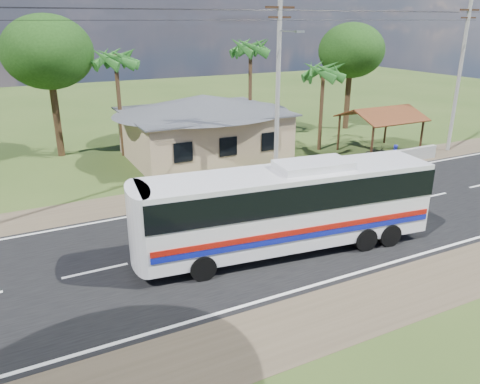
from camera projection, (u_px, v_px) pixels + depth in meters
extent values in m
plane|color=#2E4518|center=(292.00, 228.00, 21.94)|extent=(120.00, 120.00, 0.00)
cube|color=black|center=(292.00, 227.00, 21.93)|extent=(120.00, 10.00, 0.02)
cube|color=brown|center=(231.00, 186.00, 27.38)|extent=(120.00, 3.00, 0.01)
cube|color=brown|center=(391.00, 296.00, 16.49)|extent=(120.00, 3.00, 0.01)
cube|color=silver|center=(245.00, 196.00, 25.86)|extent=(120.00, 0.15, 0.01)
cube|color=silver|center=(358.00, 273.00, 17.99)|extent=(120.00, 0.15, 0.01)
cube|color=silver|center=(292.00, 227.00, 21.93)|extent=(120.00, 0.15, 0.01)
cube|color=tan|center=(204.00, 135.00, 32.69)|extent=(10.00, 8.00, 3.20)
cube|color=#4C4F54|center=(203.00, 111.00, 32.12)|extent=(10.60, 8.60, 0.10)
pyramid|color=#4C4F54|center=(203.00, 95.00, 31.72)|extent=(12.40, 10.00, 1.20)
cube|color=black|center=(183.00, 152.00, 28.02)|extent=(1.20, 0.08, 1.20)
cube|color=black|center=(228.00, 147.00, 29.29)|extent=(1.20, 0.08, 1.20)
cube|color=black|center=(270.00, 141.00, 30.56)|extent=(1.20, 0.08, 1.20)
cylinder|color=#392514|center=(372.00, 144.00, 31.63)|extent=(0.16, 0.16, 2.60)
cylinder|color=#392514|center=(339.00, 133.00, 34.64)|extent=(0.16, 0.16, 2.60)
cylinder|color=#392514|center=(421.00, 136.00, 33.57)|extent=(0.16, 0.16, 2.60)
cylinder|color=#392514|center=(386.00, 127.00, 36.59)|extent=(0.16, 0.16, 2.60)
cube|color=brown|center=(393.00, 115.00, 32.63)|extent=(5.20, 2.28, 0.90)
cube|color=brown|center=(371.00, 110.00, 34.47)|extent=(5.20, 2.28, 0.90)
cube|color=#392514|center=(382.00, 108.00, 33.43)|extent=(5.20, 0.12, 0.12)
cube|color=#9E9E99|center=(397.00, 157.00, 31.55)|extent=(7.00, 0.30, 0.90)
cylinder|color=#9E9E99|center=(278.00, 88.00, 26.75)|extent=(0.26, 0.26, 11.00)
cube|color=#392514|center=(280.00, 7.00, 25.26)|extent=(1.80, 0.12, 0.12)
cube|color=#392514|center=(280.00, 17.00, 25.43)|extent=(1.40, 0.10, 0.10)
cylinder|color=#9E9E99|center=(459.00, 75.00, 33.09)|extent=(0.26, 0.26, 11.00)
cube|color=#392514|center=(470.00, 10.00, 31.60)|extent=(1.80, 0.12, 0.12)
cube|color=#392514|center=(468.00, 18.00, 31.78)|extent=(1.40, 0.10, 0.10)
cylinder|color=gray|center=(289.00, 31.00, 24.84)|extent=(0.08, 2.00, 0.08)
cube|color=gray|center=(300.00, 32.00, 24.00)|extent=(0.50, 0.18, 0.12)
cylinder|color=black|center=(134.00, 10.00, 21.94)|extent=(16.00, 0.02, 0.02)
cylinder|color=black|center=(385.00, 12.00, 28.50)|extent=(15.00, 0.02, 0.02)
cylinder|color=#47301E|center=(321.00, 110.00, 34.13)|extent=(0.28, 0.28, 6.00)
cylinder|color=#47301E|center=(250.00, 94.00, 36.16)|extent=(0.28, 0.28, 7.50)
cylinder|color=#47301E|center=(120.00, 107.00, 32.43)|extent=(0.28, 0.28, 7.00)
cylinder|color=#47301E|center=(56.00, 114.00, 32.59)|extent=(0.50, 0.50, 5.95)
ellipsoid|color=#16330E|center=(48.00, 52.00, 31.15)|extent=(6.00, 6.00, 4.92)
cylinder|color=#47301E|center=(348.00, 97.00, 41.14)|extent=(0.50, 0.50, 5.60)
ellipsoid|color=#16330E|center=(351.00, 50.00, 39.78)|extent=(5.60, 5.60, 4.59)
cube|color=silver|center=(289.00, 206.00, 19.19)|extent=(12.35, 3.97, 3.03)
cube|color=black|center=(290.00, 189.00, 18.93)|extent=(12.40, 4.03, 1.11)
cube|color=black|center=(139.00, 217.00, 17.11)|extent=(0.40, 2.32, 1.82)
cube|color=#941009|center=(303.00, 231.00, 18.25)|extent=(11.85, 1.47, 0.22)
cube|color=navy|center=(302.00, 237.00, 18.34)|extent=(11.85, 1.47, 0.22)
cube|color=silver|center=(313.00, 165.00, 18.94)|extent=(3.21, 1.97, 0.30)
cylinder|color=black|center=(203.00, 268.00, 17.38)|extent=(1.05, 0.47, 1.01)
cylinder|color=black|center=(188.00, 241.00, 19.43)|extent=(1.05, 0.47, 1.01)
cylinder|color=black|center=(365.00, 239.00, 19.64)|extent=(1.05, 0.47, 1.01)
cylinder|color=black|center=(336.00, 218.00, 21.69)|extent=(1.05, 0.47, 1.01)
cylinder|color=black|center=(389.00, 235.00, 20.03)|extent=(1.05, 0.47, 1.01)
cylinder|color=black|center=(359.00, 215.00, 22.08)|extent=(1.05, 0.47, 1.01)
imported|color=black|center=(376.00, 152.00, 32.84)|extent=(1.70, 1.09, 0.84)
imported|color=navy|center=(394.00, 156.00, 30.73)|extent=(0.63, 0.48, 1.54)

